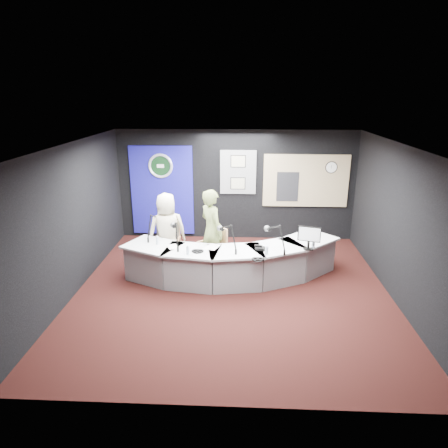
{
  "coord_description": "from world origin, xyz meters",
  "views": [
    {
      "loc": [
        0.17,
        -6.94,
        3.69
      ],
      "look_at": [
        -0.2,
        0.8,
        1.1
      ],
      "focal_mm": 32.0,
      "sensor_mm": 36.0,
      "label": 1
    }
  ],
  "objects_px": {
    "broadcast_desk": "(231,262)",
    "armchair_left": "(168,245)",
    "armchair_right": "(212,250)",
    "person_man": "(167,231)",
    "person_woman": "(212,231)"
  },
  "relations": [
    {
      "from": "broadcast_desk",
      "to": "armchair_right",
      "type": "bearing_deg",
      "value": 140.01
    },
    {
      "from": "broadcast_desk",
      "to": "armchair_left",
      "type": "relative_size",
      "value": 4.42
    },
    {
      "from": "person_man",
      "to": "armchair_left",
      "type": "bearing_deg",
      "value": 180.0
    },
    {
      "from": "broadcast_desk",
      "to": "person_man",
      "type": "distance_m",
      "value": 1.54
    },
    {
      "from": "armchair_right",
      "to": "person_man",
      "type": "bearing_deg",
      "value": -141.75
    },
    {
      "from": "person_woman",
      "to": "broadcast_desk",
      "type": "bearing_deg",
      "value": -166.77
    },
    {
      "from": "broadcast_desk",
      "to": "person_man",
      "type": "xyz_separation_m",
      "value": [
        -1.38,
        0.51,
        0.46
      ]
    },
    {
      "from": "person_man",
      "to": "person_woman",
      "type": "bearing_deg",
      "value": 152.16
    },
    {
      "from": "armchair_left",
      "to": "armchair_right",
      "type": "relative_size",
      "value": 1.08
    },
    {
      "from": "broadcast_desk",
      "to": "armchair_left",
      "type": "xyz_separation_m",
      "value": [
        -1.38,
        0.51,
        0.13
      ]
    },
    {
      "from": "armchair_right",
      "to": "person_woman",
      "type": "xyz_separation_m",
      "value": [
        0.0,
        0.0,
        0.43
      ]
    },
    {
      "from": "broadcast_desk",
      "to": "armchair_right",
      "type": "xyz_separation_m",
      "value": [
        -0.41,
        0.35,
        0.1
      ]
    },
    {
      "from": "person_man",
      "to": "person_woman",
      "type": "xyz_separation_m",
      "value": [
        0.97,
        -0.16,
        0.07
      ]
    },
    {
      "from": "armchair_left",
      "to": "person_man",
      "type": "bearing_deg",
      "value": 0.0
    },
    {
      "from": "person_man",
      "to": "person_woman",
      "type": "distance_m",
      "value": 0.99
    }
  ]
}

